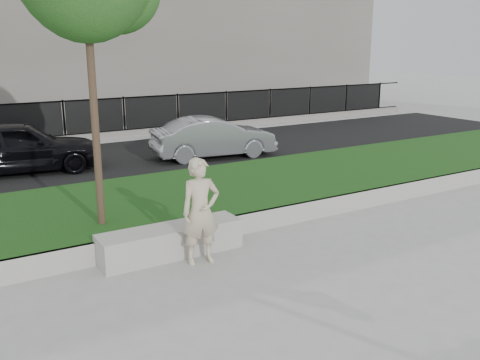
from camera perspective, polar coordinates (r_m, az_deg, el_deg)
ground at (r=9.52m, az=3.45°, el=-7.65°), size 90.00×90.00×0.00m
grass_bank at (r=11.90m, az=-4.81°, el=-2.07°), size 34.00×4.00×0.40m
grass_kerb at (r=10.26m, az=0.14°, el=-4.76°), size 34.00×0.08×0.40m
street at (r=16.89m, az=-13.23°, el=1.96°), size 34.00×7.00×0.04m
far_pavement at (r=21.13m, az=-17.13°, el=4.30°), size 34.00×3.00×0.12m
iron_fence at (r=20.10m, az=-16.51°, el=5.24°), size 32.00×0.30×1.50m
building_facade at (r=27.71m, az=-21.78°, el=16.50°), size 34.00×10.00×10.00m
stone_bench at (r=9.36m, az=-7.38°, el=-6.46°), size 2.52×0.63×0.52m
man at (r=8.80m, az=-4.23°, el=-3.36°), size 0.70×0.51×1.79m
book at (r=9.39m, az=-3.45°, el=-4.54°), size 0.22×0.16×0.02m
car_dark at (r=15.99m, az=-22.57°, el=3.29°), size 4.51×2.35×1.47m
car_silver at (r=16.84m, az=-2.83°, el=4.57°), size 4.01×1.89×1.27m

